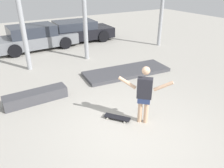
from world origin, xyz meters
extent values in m
plane|color=#B2ADA3|center=(0.00, 0.00, 0.00)|extent=(36.00, 36.00, 0.00)
cylinder|color=#DBAD89|center=(0.40, 0.23, 0.39)|extent=(0.12, 0.12, 0.77)
cylinder|color=#DBAD89|center=(0.52, 0.12, 0.39)|extent=(0.12, 0.12, 0.77)
cube|color=navy|center=(0.46, 0.18, 0.71)|extent=(0.37, 0.36, 0.17)
cube|color=#26262D|center=(0.46, 0.18, 1.05)|extent=(0.41, 0.41, 0.56)
sphere|color=#DBAD89|center=(0.46, 0.18, 1.54)|extent=(0.21, 0.21, 0.21)
cylinder|color=#DBAD89|center=(0.13, 0.49, 1.16)|extent=(0.42, 0.40, 0.33)
cylinder|color=#DBAD89|center=(0.80, -0.14, 1.16)|extent=(0.42, 0.40, 0.33)
cube|color=black|center=(-0.08, 0.63, 0.07)|extent=(0.63, 0.72, 0.01)
cylinder|color=silver|center=(0.16, 0.50, 0.03)|extent=(0.06, 0.06, 0.05)
cylinder|color=silver|center=(-0.01, 0.36, 0.03)|extent=(0.06, 0.06, 0.05)
cylinder|color=silver|center=(-0.16, 0.90, 0.03)|extent=(0.06, 0.06, 0.05)
cylinder|color=silver|center=(-0.33, 0.77, 0.03)|extent=(0.06, 0.06, 0.05)
cube|color=#47474C|center=(-1.80, 2.81, 0.18)|extent=(1.97, 0.54, 0.36)
cube|color=#47474C|center=(2.02, 3.24, 0.07)|extent=(3.66, 1.61, 0.14)
cylinder|color=#A5A8AD|center=(-1.37, 5.76, 2.66)|extent=(0.20, 0.20, 5.33)
cylinder|color=#A5A8AD|center=(1.37, 5.76, 2.66)|extent=(0.20, 0.20, 5.33)
cube|color=slate|center=(-0.32, 8.70, 0.47)|extent=(4.39, 1.93, 0.58)
cube|color=#2D333D|center=(-0.49, 8.69, 1.04)|extent=(2.44, 1.71, 0.55)
cylinder|color=black|center=(0.98, 9.61, 0.33)|extent=(0.67, 0.25, 0.66)
cylinder|color=black|center=(1.05, 7.90, 0.33)|extent=(0.67, 0.25, 0.66)
cylinder|color=black|center=(-1.69, 9.49, 0.33)|extent=(0.67, 0.25, 0.66)
cylinder|color=black|center=(-1.62, 7.78, 0.33)|extent=(0.67, 0.25, 0.66)
cube|color=black|center=(2.28, 9.02, 0.49)|extent=(4.38, 2.02, 0.60)
cube|color=#2D333D|center=(2.10, 9.02, 1.02)|extent=(2.44, 1.78, 0.47)
cylinder|color=black|center=(3.65, 9.84, 0.35)|extent=(0.70, 0.25, 0.69)
cylinder|color=black|center=(3.56, 8.07, 0.35)|extent=(0.70, 0.25, 0.69)
cylinder|color=black|center=(0.99, 9.97, 0.35)|extent=(0.70, 0.25, 0.69)
cylinder|color=black|center=(0.90, 8.19, 0.35)|extent=(0.70, 0.25, 0.69)
camera|label=1|loc=(-2.82, -3.68, 3.62)|focal=35.00mm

